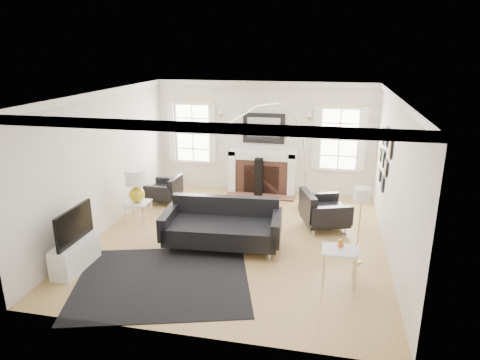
% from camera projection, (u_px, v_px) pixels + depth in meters
% --- Properties ---
extents(floor, '(6.00, 6.00, 0.00)m').
position_uv_depth(floor, '(239.00, 239.00, 8.36)').
color(floor, '#A47F44').
rests_on(floor, ground).
extents(back_wall, '(5.50, 0.04, 2.80)m').
position_uv_depth(back_wall, '(264.00, 138.00, 10.74)').
color(back_wall, silver).
rests_on(back_wall, floor).
extents(front_wall, '(5.50, 0.04, 2.80)m').
position_uv_depth(front_wall, '(186.00, 238.00, 5.14)').
color(front_wall, silver).
rests_on(front_wall, floor).
extents(left_wall, '(0.04, 6.00, 2.80)m').
position_uv_depth(left_wall, '(104.00, 162.00, 8.49)').
color(left_wall, silver).
rests_on(left_wall, floor).
extents(right_wall, '(0.04, 6.00, 2.80)m').
position_uv_depth(right_wall, '(394.00, 179.00, 7.40)').
color(right_wall, silver).
rests_on(right_wall, floor).
extents(ceiling, '(5.50, 6.00, 0.02)m').
position_uv_depth(ceiling, '(239.00, 94.00, 7.52)').
color(ceiling, white).
rests_on(ceiling, back_wall).
extents(crown_molding, '(5.50, 6.00, 0.12)m').
position_uv_depth(crown_molding, '(239.00, 97.00, 7.54)').
color(crown_molding, white).
rests_on(crown_molding, back_wall).
extents(fireplace, '(1.70, 0.69, 1.11)m').
position_uv_depth(fireplace, '(262.00, 173.00, 10.80)').
color(fireplace, white).
rests_on(fireplace, floor).
extents(mantel_mirror, '(1.05, 0.07, 0.75)m').
position_uv_depth(mantel_mirror, '(264.00, 128.00, 10.62)').
color(mantel_mirror, black).
rests_on(mantel_mirror, back_wall).
extents(window_left, '(1.24, 0.15, 1.62)m').
position_uv_depth(window_left, '(193.00, 133.00, 11.04)').
color(window_left, white).
rests_on(window_left, back_wall).
extents(window_right, '(1.24, 0.15, 1.62)m').
position_uv_depth(window_right, '(339.00, 139.00, 10.31)').
color(window_right, white).
rests_on(window_right, back_wall).
extents(gallery_wall, '(0.04, 1.73, 1.29)m').
position_uv_depth(gallery_wall, '(385.00, 154.00, 8.57)').
color(gallery_wall, black).
rests_on(gallery_wall, right_wall).
extents(tv_unit, '(0.35, 1.00, 1.09)m').
position_uv_depth(tv_unit, '(75.00, 251.00, 7.16)').
color(tv_unit, white).
rests_on(tv_unit, floor).
extents(area_rug, '(3.25, 2.95, 0.01)m').
position_uv_depth(area_rug, '(163.00, 280.00, 6.87)').
color(area_rug, black).
rests_on(area_rug, floor).
extents(sofa, '(2.24, 1.16, 0.71)m').
position_uv_depth(sofa, '(223.00, 226.00, 7.98)').
color(sofa, black).
rests_on(sofa, floor).
extents(armchair_left, '(0.74, 0.82, 0.53)m').
position_uv_depth(armchair_left, '(166.00, 191.00, 10.24)').
color(armchair_left, black).
rests_on(armchair_left, floor).
extents(armchair_right, '(1.12, 1.19, 0.65)m').
position_uv_depth(armchair_right, '(322.00, 212.00, 8.77)').
color(armchair_right, black).
rests_on(armchair_right, floor).
extents(coffee_table, '(0.89, 0.89, 0.39)m').
position_uv_depth(coffee_table, '(221.00, 225.00, 8.11)').
color(coffee_table, silver).
rests_on(coffee_table, floor).
extents(side_table_left, '(0.47, 0.47, 0.52)m').
position_uv_depth(side_table_left, '(138.00, 207.00, 8.88)').
color(side_table_left, silver).
rests_on(side_table_left, floor).
extents(nesting_table, '(0.55, 0.46, 0.61)m').
position_uv_depth(nesting_table, '(340.00, 257.00, 6.62)').
color(nesting_table, silver).
rests_on(nesting_table, floor).
extents(gourd_lamp, '(0.43, 0.43, 0.69)m').
position_uv_depth(gourd_lamp, '(136.00, 184.00, 8.73)').
color(gourd_lamp, gold).
rests_on(gourd_lamp, side_table_left).
extents(orange_vase, '(0.10, 0.10, 0.16)m').
position_uv_depth(orange_vase, '(341.00, 244.00, 6.56)').
color(orange_vase, '#BE5C18').
rests_on(orange_vase, nesting_table).
extents(arc_floor_lamp, '(1.82, 1.69, 2.58)m').
position_uv_depth(arc_floor_lamp, '(269.00, 155.00, 9.06)').
color(arc_floor_lamp, silver).
rests_on(arc_floor_lamp, floor).
extents(stick_floor_lamp, '(0.28, 0.28, 1.36)m').
position_uv_depth(stick_floor_lamp, '(362.00, 199.00, 7.10)').
color(stick_floor_lamp, gold).
rests_on(stick_floor_lamp, floor).
extents(speaker_tower, '(0.20, 0.20, 0.97)m').
position_uv_depth(speaker_tower, '(259.00, 178.00, 10.61)').
color(speaker_tower, black).
rests_on(speaker_tower, floor).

